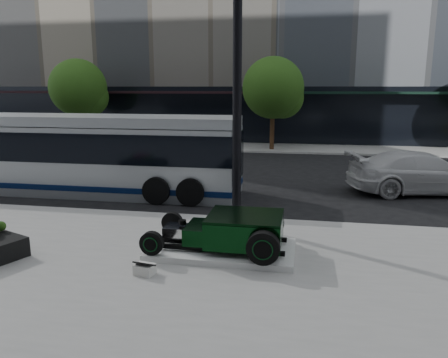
% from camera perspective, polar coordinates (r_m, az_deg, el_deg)
% --- Properties ---
extents(ground, '(120.00, 120.00, 0.00)m').
position_cam_1_polar(ground, '(15.36, -1.13, -3.03)').
color(ground, black).
rests_on(ground, ground).
extents(sidewalk_far, '(70.00, 4.00, 0.12)m').
position_cam_1_polar(sidewalk_far, '(28.96, 4.41, 4.14)').
color(sidewalk_far, gray).
rests_on(sidewalk_far, ground).
extents(street_trees, '(29.80, 3.80, 5.70)m').
position_cam_1_polar(street_trees, '(27.67, 6.73, 11.44)').
color(street_trees, black).
rests_on(street_trees, sidewalk_far).
extents(display_plinth, '(3.40, 1.80, 0.15)m').
position_cam_1_polar(display_plinth, '(10.44, -0.28, -9.20)').
color(display_plinth, silver).
rests_on(display_plinth, sidewalk_near).
extents(hot_rod, '(3.22, 2.00, 0.81)m').
position_cam_1_polar(hot_rod, '(10.22, 1.56, -6.69)').
color(hot_rod, black).
rests_on(hot_rod, display_plinth).
extents(info_plaque, '(0.45, 0.37, 0.31)m').
position_cam_1_polar(info_plaque, '(9.44, -10.34, -11.45)').
color(info_plaque, silver).
rests_on(info_plaque, sidewalk_near).
extents(lamppost, '(0.45, 0.45, 8.14)m').
position_cam_1_polar(lamppost, '(11.91, 1.73, 11.53)').
color(lamppost, black).
rests_on(lamppost, sidewalk_near).
extents(transit_bus, '(12.12, 2.88, 2.92)m').
position_cam_1_polar(transit_bus, '(17.48, -18.06, 3.19)').
color(transit_bus, '#A5AAAE').
rests_on(transit_bus, ground).
extents(white_sedan, '(5.78, 3.27, 1.58)m').
position_cam_1_polar(white_sedan, '(18.11, 24.38, 0.76)').
color(white_sedan, silver).
rests_on(white_sedan, ground).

